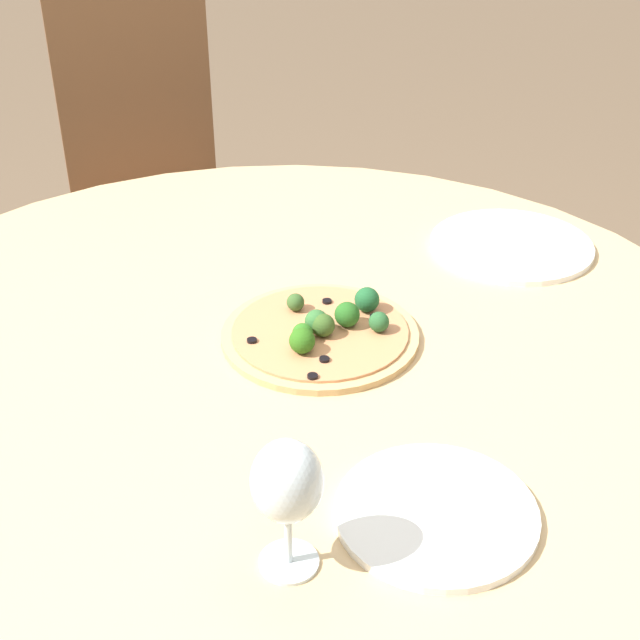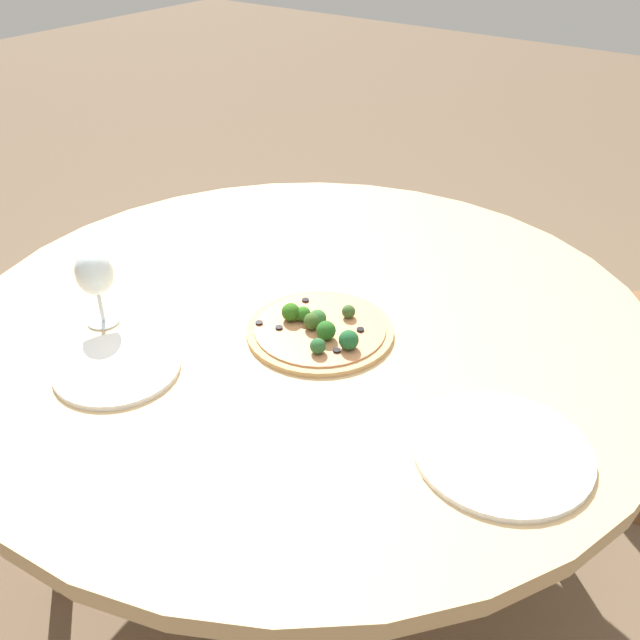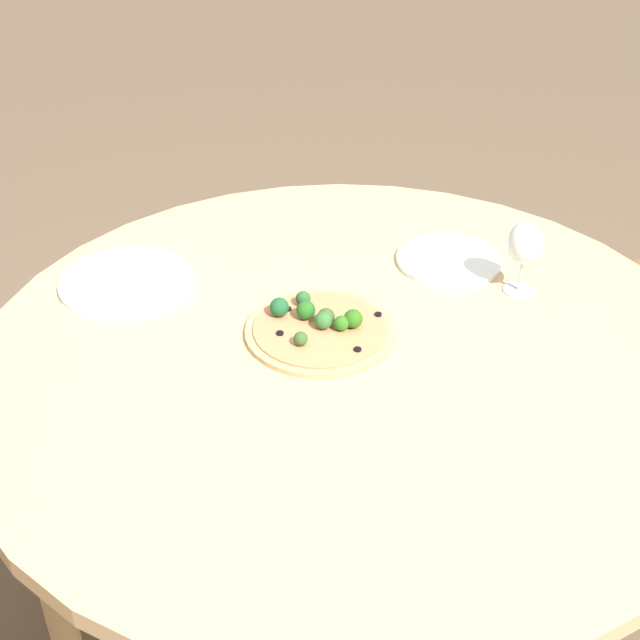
{
  "view_description": "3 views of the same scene",
  "coord_description": "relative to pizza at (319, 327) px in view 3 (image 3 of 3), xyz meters",
  "views": [
    {
      "loc": [
        0.81,
        0.64,
        1.39
      ],
      "look_at": [
        -0.06,
        0.04,
        0.74
      ],
      "focal_mm": 50.0,
      "sensor_mm": 36.0,
      "label": 1
    },
    {
      "loc": [
        -0.72,
        0.94,
        1.47
      ],
      "look_at": [
        -0.06,
        0.04,
        0.74
      ],
      "focal_mm": 40.0,
      "sensor_mm": 36.0,
      "label": 2
    },
    {
      "loc": [
        0.19,
        -1.3,
        1.66
      ],
      "look_at": [
        -0.06,
        0.04,
        0.74
      ],
      "focal_mm": 50.0,
      "sensor_mm": 36.0,
      "label": 3
    }
  ],
  "objects": [
    {
      "name": "ground_plane",
      "position": [
        0.06,
        -0.04,
        -0.72
      ],
      "size": [
        12.0,
        12.0,
        0.0
      ],
      "primitive_type": "plane",
      "color": "brown"
    },
    {
      "name": "pizza",
      "position": [
        0.0,
        0.0,
        0.0
      ],
      "size": [
        0.28,
        0.28,
        0.05
      ],
      "color": "tan",
      "rests_on": "dining_table"
    },
    {
      "name": "wine_glass",
      "position": [
        0.36,
        0.21,
        0.09
      ],
      "size": [
        0.07,
        0.07,
        0.15
      ],
      "color": "silver",
      "rests_on": "dining_table"
    },
    {
      "name": "dining_table",
      "position": [
        0.06,
        -0.04,
        -0.06
      ],
      "size": [
        1.37,
        1.37,
        0.71
      ],
      "color": "tan",
      "rests_on": "ground_plane"
    },
    {
      "name": "plate_near",
      "position": [
        -0.41,
        0.1,
        -0.01
      ],
      "size": [
        0.27,
        0.27,
        0.01
      ],
      "color": "white",
      "rests_on": "dining_table"
    },
    {
      "name": "plate_far",
      "position": [
        0.22,
        0.3,
        -0.01
      ],
      "size": [
        0.22,
        0.22,
        0.01
      ],
      "color": "white",
      "rests_on": "dining_table"
    }
  ]
}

